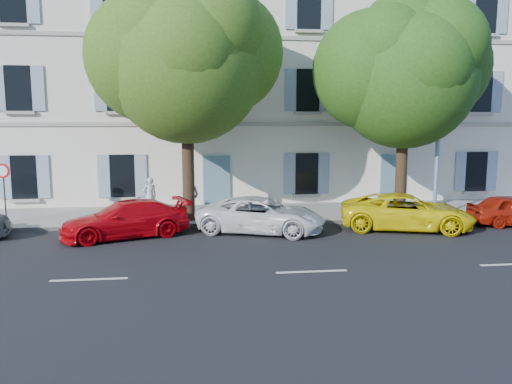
{
  "coord_description": "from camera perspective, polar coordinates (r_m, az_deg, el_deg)",
  "views": [
    {
      "loc": [
        -3.11,
        -17.13,
        4.16
      ],
      "look_at": [
        -0.85,
        2.0,
        1.4
      ],
      "focal_mm": 35.0,
      "sensor_mm": 36.0,
      "label": 1
    }
  ],
  "objects": [
    {
      "name": "ground",
      "position": [
        17.9,
        3.46,
        -5.3
      ],
      "size": [
        90.0,
        90.0,
        0.0
      ],
      "primitive_type": "plane",
      "color": "black"
    },
    {
      "name": "pedestrian_b",
      "position": [
        20.99,
        -7.58,
        -0.45
      ],
      "size": [
        1.09,
        1.02,
        1.79
      ],
      "primitive_type": "imported",
      "rotation": [
        0.0,
        0.0,
        2.63
      ],
      "color": "#C37D85",
      "rests_on": "sidewalk"
    },
    {
      "name": "tree_right",
      "position": [
        21.86,
        16.66,
        12.34
      ],
      "size": [
        5.8,
        5.8,
        8.94
      ],
      "color": "#3A2819",
      "rests_on": "sidewalk"
    },
    {
      "name": "tree_left",
      "position": [
        20.29,
        -7.98,
        14.13
      ],
      "size": [
        6.16,
        6.16,
        9.55
      ],
      "color": "#3A2819",
      "rests_on": "sidewalk"
    },
    {
      "name": "street_lamp",
      "position": [
        21.91,
        20.46,
        9.53
      ],
      "size": [
        0.41,
        1.79,
        8.35
      ],
      "color": "#7293BF",
      "rests_on": "sidewalk"
    },
    {
      "name": "car_yellow_supercar",
      "position": [
        20.02,
        16.82,
        -2.17
      ],
      "size": [
        5.43,
        3.57,
        1.39
      ],
      "primitive_type": "imported",
      "rotation": [
        0.0,
        0.0,
        1.3
      ],
      "color": "yellow",
      "rests_on": "ground"
    },
    {
      "name": "sidewalk",
      "position": [
        22.18,
        1.43,
        -2.46
      ],
      "size": [
        36.0,
        4.5,
        0.15
      ],
      "primitive_type": "cube",
      "color": "#A09E96",
      "rests_on": "ground"
    },
    {
      "name": "kerb",
      "position": [
        20.08,
        2.31,
        -3.58
      ],
      "size": [
        36.0,
        0.16,
        0.16
      ],
      "primitive_type": "cube",
      "color": "#9E998E",
      "rests_on": "ground"
    },
    {
      "name": "car_white_coupe",
      "position": [
        18.66,
        0.62,
        -2.66
      ],
      "size": [
        5.21,
        3.66,
        1.32
      ],
      "primitive_type": "imported",
      "rotation": [
        0.0,
        0.0,
        1.23
      ],
      "color": "white",
      "rests_on": "ground"
    },
    {
      "name": "road_sign",
      "position": [
        21.19,
        -26.89,
        1.11
      ],
      "size": [
        0.55,
        0.17,
        2.41
      ],
      "color": "#383A3D",
      "rests_on": "sidewalk"
    },
    {
      "name": "pedestrian_a",
      "position": [
        21.83,
        -12.03,
        -0.46
      ],
      "size": [
        0.69,
        0.58,
        1.62
      ],
      "primitive_type": "imported",
      "rotation": [
        0.0,
        0.0,
        3.52
      ],
      "color": "silver",
      "rests_on": "sidewalk"
    },
    {
      "name": "car_red_coupe",
      "position": [
        18.51,
        -14.69,
        -3.02
      ],
      "size": [
        4.89,
        3.26,
        1.32
      ],
      "primitive_type": "imported",
      "rotation": [
        0.0,
        0.0,
        5.05
      ],
      "color": "red",
      "rests_on": "ground"
    },
    {
      "name": "building",
      "position": [
        27.57,
        -0.26,
        11.98
      ],
      "size": [
        28.0,
        7.0,
        12.0
      ],
      "primitive_type": "cube",
      "color": "silver",
      "rests_on": "ground"
    }
  ]
}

